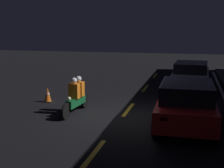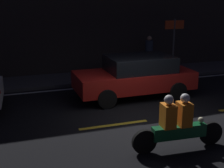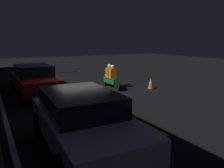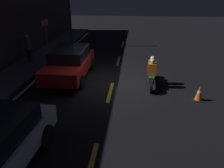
{
  "view_description": "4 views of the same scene",
  "coord_description": "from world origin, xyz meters",
  "px_view_note": "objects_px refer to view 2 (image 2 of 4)",
  "views": [
    {
      "loc": [
        10.58,
        2.31,
        3.17
      ],
      "look_at": [
        -0.7,
        -0.59,
        1.04
      ],
      "focal_mm": 50.0,
      "sensor_mm": 36.0,
      "label": 1
    },
    {
      "loc": [
        -3.62,
        -7.65,
        3.5
      ],
      "look_at": [
        -0.97,
        0.25,
        1.13
      ],
      "focal_mm": 50.0,
      "sensor_mm": 36.0,
      "label": 2
    },
    {
      "loc": [
        -10.67,
        4.18,
        2.59
      ],
      "look_at": [
        -2.45,
        -0.53,
        0.76
      ],
      "focal_mm": 35.0,
      "sensor_mm": 36.0,
      "label": 3
    },
    {
      "loc": [
        -9.56,
        -0.98,
        4.15
      ],
      "look_at": [
        -2.16,
        -0.2,
        0.89
      ],
      "focal_mm": 35.0,
      "sensor_mm": 36.0,
      "label": 4
    }
  ],
  "objects_px": {
    "taxi_red": "(136,75)",
    "shop_sign": "(174,35)",
    "motorcycle": "(177,124)",
    "pedestrian": "(149,53)"
  },
  "relations": [
    {
      "from": "motorcycle",
      "to": "pedestrian",
      "type": "distance_m",
      "value": 7.55
    },
    {
      "from": "motorcycle",
      "to": "shop_sign",
      "type": "bearing_deg",
      "value": 65.01
    },
    {
      "from": "taxi_red",
      "to": "shop_sign",
      "type": "xyz_separation_m",
      "value": [
        2.71,
        2.2,
        1.04
      ]
    },
    {
      "from": "pedestrian",
      "to": "shop_sign",
      "type": "height_order",
      "value": "shop_sign"
    },
    {
      "from": "pedestrian",
      "to": "taxi_red",
      "type": "bearing_deg",
      "value": -122.34
    },
    {
      "from": "pedestrian",
      "to": "shop_sign",
      "type": "xyz_separation_m",
      "value": [
        0.76,
        -0.87,
        0.88
      ]
    },
    {
      "from": "taxi_red",
      "to": "pedestrian",
      "type": "distance_m",
      "value": 3.64
    },
    {
      "from": "motorcycle",
      "to": "pedestrian",
      "type": "relative_size",
      "value": 1.44
    },
    {
      "from": "taxi_red",
      "to": "shop_sign",
      "type": "height_order",
      "value": "shop_sign"
    },
    {
      "from": "shop_sign",
      "to": "taxi_red",
      "type": "bearing_deg",
      "value": -140.86
    }
  ]
}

